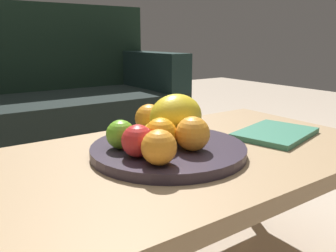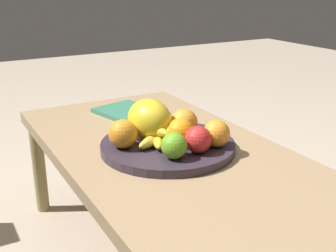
{
  "view_description": "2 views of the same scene",
  "coord_description": "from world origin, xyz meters",
  "px_view_note": "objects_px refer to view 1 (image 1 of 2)",
  "views": [
    {
      "loc": [
        -0.48,
        -0.68,
        0.7
      ],
      "look_at": [
        -0.0,
        0.01,
        0.49
      ],
      "focal_mm": 36.62,
      "sensor_mm": 36.0,
      "label": 1
    },
    {
      "loc": [
        -1.03,
        0.59,
        0.9
      ],
      "look_at": [
        -0.0,
        0.01,
        0.49
      ],
      "focal_mm": 46.02,
      "sensor_mm": 36.0,
      "label": 2
    }
  ],
  "objects_px": {
    "coffee_table": "(170,170)",
    "orange_left": "(159,147)",
    "orange_back": "(149,118)",
    "melon_large_front": "(176,117)",
    "apple_left": "(121,134)",
    "orange_front": "(161,134)",
    "couch": "(19,115)",
    "orange_right": "(193,134)",
    "apple_front": "(138,141)",
    "banana_bunch": "(163,130)",
    "fruit_bowl": "(168,150)",
    "magazine": "(275,133)"
  },
  "relations": [
    {
      "from": "orange_back",
      "to": "apple_left",
      "type": "distance_m",
      "value": 0.16
    },
    {
      "from": "couch",
      "to": "orange_left",
      "type": "xyz_separation_m",
      "value": [
        0.02,
        -1.33,
        0.17
      ]
    },
    {
      "from": "coffee_table",
      "to": "couch",
      "type": "bearing_deg",
      "value": 95.32
    },
    {
      "from": "fruit_bowl",
      "to": "orange_left",
      "type": "distance_m",
      "value": 0.15
    },
    {
      "from": "orange_back",
      "to": "banana_bunch",
      "type": "xyz_separation_m",
      "value": [
        -0.01,
        -0.09,
        -0.01
      ]
    },
    {
      "from": "orange_front",
      "to": "orange_right",
      "type": "xyz_separation_m",
      "value": [
        0.06,
        -0.05,
        0.0
      ]
    },
    {
      "from": "orange_right",
      "to": "magazine",
      "type": "relative_size",
      "value": 0.34
    },
    {
      "from": "orange_right",
      "to": "apple_left",
      "type": "height_order",
      "value": "orange_right"
    },
    {
      "from": "apple_front",
      "to": "magazine",
      "type": "relative_size",
      "value": 0.3
    },
    {
      "from": "coffee_table",
      "to": "orange_right",
      "type": "distance_m",
      "value": 0.13
    },
    {
      "from": "apple_left",
      "to": "coffee_table",
      "type": "bearing_deg",
      "value": -24.53
    },
    {
      "from": "coffee_table",
      "to": "orange_left",
      "type": "relative_size",
      "value": 15.54
    },
    {
      "from": "orange_right",
      "to": "banana_bunch",
      "type": "bearing_deg",
      "value": 96.3
    },
    {
      "from": "orange_right",
      "to": "fruit_bowl",
      "type": "bearing_deg",
      "value": 109.2
    },
    {
      "from": "fruit_bowl",
      "to": "orange_back",
      "type": "distance_m",
      "value": 0.14
    },
    {
      "from": "orange_right",
      "to": "apple_left",
      "type": "distance_m",
      "value": 0.18
    },
    {
      "from": "couch",
      "to": "orange_front",
      "type": "bearing_deg",
      "value": -86.43
    },
    {
      "from": "orange_front",
      "to": "apple_left",
      "type": "height_order",
      "value": "orange_front"
    },
    {
      "from": "orange_back",
      "to": "melon_large_front",
      "type": "bearing_deg",
      "value": -75.71
    },
    {
      "from": "apple_front",
      "to": "orange_right",
      "type": "bearing_deg",
      "value": -14.96
    },
    {
      "from": "orange_left",
      "to": "orange_right",
      "type": "xyz_separation_m",
      "value": [
        0.12,
        0.03,
        0.0
      ]
    },
    {
      "from": "orange_front",
      "to": "orange_right",
      "type": "distance_m",
      "value": 0.08
    },
    {
      "from": "couch",
      "to": "apple_left",
      "type": "bearing_deg",
      "value": -89.88
    },
    {
      "from": "coffee_table",
      "to": "apple_left",
      "type": "bearing_deg",
      "value": 155.47
    },
    {
      "from": "coffee_table",
      "to": "banana_bunch",
      "type": "xyz_separation_m",
      "value": [
        0.01,
        0.05,
        0.1
      ]
    },
    {
      "from": "orange_right",
      "to": "apple_front",
      "type": "distance_m",
      "value": 0.14
    },
    {
      "from": "apple_left",
      "to": "melon_large_front",
      "type": "bearing_deg",
      "value": -3.32
    },
    {
      "from": "melon_large_front",
      "to": "orange_left",
      "type": "bearing_deg",
      "value": -136.52
    },
    {
      "from": "orange_right",
      "to": "apple_front",
      "type": "bearing_deg",
      "value": 165.04
    },
    {
      "from": "fruit_bowl",
      "to": "orange_right",
      "type": "distance_m",
      "value": 0.09
    },
    {
      "from": "fruit_bowl",
      "to": "orange_back",
      "type": "relative_size",
      "value": 4.79
    },
    {
      "from": "melon_large_front",
      "to": "orange_front",
      "type": "xyz_separation_m",
      "value": [
        -0.09,
        -0.05,
        -0.02
      ]
    },
    {
      "from": "apple_front",
      "to": "apple_left",
      "type": "distance_m",
      "value": 0.08
    },
    {
      "from": "banana_bunch",
      "to": "orange_back",
      "type": "bearing_deg",
      "value": 81.68
    },
    {
      "from": "fruit_bowl",
      "to": "magazine",
      "type": "bearing_deg",
      "value": -7.14
    },
    {
      "from": "melon_large_front",
      "to": "apple_left",
      "type": "height_order",
      "value": "melon_large_front"
    },
    {
      "from": "orange_front",
      "to": "orange_back",
      "type": "xyz_separation_m",
      "value": [
        0.06,
        0.15,
        0.0
      ]
    },
    {
      "from": "orange_left",
      "to": "banana_bunch",
      "type": "distance_m",
      "value": 0.18
    },
    {
      "from": "couch",
      "to": "orange_front",
      "type": "distance_m",
      "value": 1.26
    },
    {
      "from": "fruit_bowl",
      "to": "banana_bunch",
      "type": "height_order",
      "value": "banana_bunch"
    },
    {
      "from": "orange_front",
      "to": "magazine",
      "type": "distance_m",
      "value": 0.41
    },
    {
      "from": "orange_back",
      "to": "apple_left",
      "type": "height_order",
      "value": "orange_back"
    },
    {
      "from": "melon_large_front",
      "to": "banana_bunch",
      "type": "xyz_separation_m",
      "value": [
        -0.04,
        0.0,
        -0.03
      ]
    },
    {
      "from": "apple_left",
      "to": "orange_front",
      "type": "bearing_deg",
      "value": -40.51
    },
    {
      "from": "orange_right",
      "to": "apple_front",
      "type": "relative_size",
      "value": 1.11
    },
    {
      "from": "coffee_table",
      "to": "orange_left",
      "type": "bearing_deg",
      "value": -135.07
    },
    {
      "from": "orange_back",
      "to": "apple_front",
      "type": "relative_size",
      "value": 1.09
    },
    {
      "from": "fruit_bowl",
      "to": "orange_right",
      "type": "bearing_deg",
      "value": -70.8
    },
    {
      "from": "coffee_table",
      "to": "fruit_bowl",
      "type": "xyz_separation_m",
      "value": [
        -0.0,
        0.01,
        0.06
      ]
    },
    {
      "from": "orange_back",
      "to": "apple_front",
      "type": "xyz_separation_m",
      "value": [
        -0.13,
        -0.17,
        -0.0
      ]
    }
  ]
}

